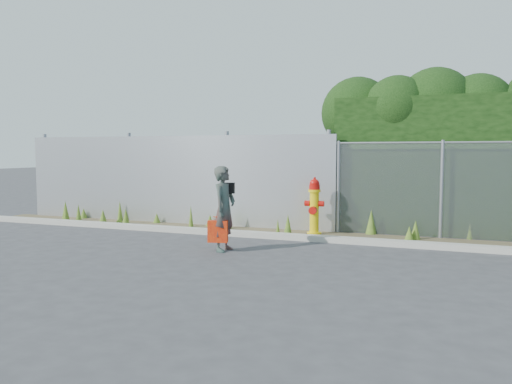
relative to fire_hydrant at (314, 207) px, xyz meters
name	(u,v)px	position (x,y,z in m)	size (l,w,h in m)	color
ground	(244,256)	(-0.63, -2.53, -0.61)	(80.00, 80.00, 0.00)	#3B3A3D
curb	(276,236)	(-0.63, -0.73, -0.55)	(16.00, 0.22, 0.12)	#A4A194
weed_strip	(251,226)	(-1.44, -0.06, -0.48)	(16.00, 1.31, 0.54)	brown
corrugated_fence	(169,180)	(-3.87, 0.48, 0.49)	(8.50, 0.21, 2.30)	#ADAFB4
chainlink_fence	(498,191)	(3.62, 0.47, 0.42)	(6.50, 0.07, 2.05)	gray
hedge	(502,138)	(3.76, 1.54, 1.50)	(7.82, 2.07, 3.72)	black
fire_hydrant	(314,207)	(0.00, 0.00, 0.00)	(0.42, 0.38, 1.26)	yellow
woman	(224,209)	(-1.12, -2.26, 0.17)	(0.57, 0.37, 1.55)	#106B5A
red_tote_bag	(218,231)	(-1.18, -2.41, -0.23)	(0.36, 0.13, 0.47)	#AE1509
black_shoulder_bag	(227,188)	(-1.11, -2.14, 0.54)	(0.26, 0.11, 0.20)	black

